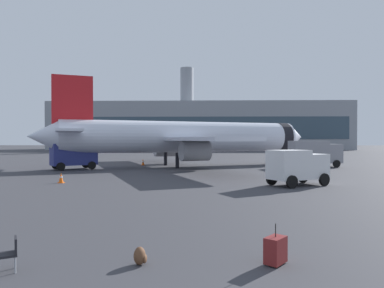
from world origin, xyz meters
name	(u,v)px	position (x,y,z in m)	size (l,w,h in m)	color
airplane_at_gate	(185,137)	(-2.21, 40.87, 3.66)	(34.23, 31.39, 10.50)	silver
service_truck	(73,155)	(-14.48, 35.97, 1.61)	(5.20, 4.54, 2.90)	navy
fuel_truck	(314,152)	(13.68, 40.33, 1.77)	(6.30, 3.49, 3.20)	gray
cargo_van	(297,166)	(6.94, 22.59, 1.45)	(4.82, 3.96, 2.60)	white
safety_cone_near	(61,178)	(-10.90, 23.59, 0.39)	(0.44, 0.44, 0.80)	#F2590C
safety_cone_mid	(143,162)	(-7.72, 42.57, 0.41)	(0.44, 0.44, 0.82)	#F2590C
rolling_suitcase	(276,250)	(2.01, 5.98, 0.39)	(0.71, 0.75, 1.10)	maroon
traveller_backpack	(140,256)	(-1.62, 5.84, 0.23)	(0.36, 0.40, 0.48)	brown
gate_chair	(10,252)	(-4.85, 5.26, 0.50)	(0.65, 0.65, 0.86)	black
terminal_building	(199,126)	(-1.20, 117.27, 7.88)	(97.66, 18.73, 27.53)	gray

